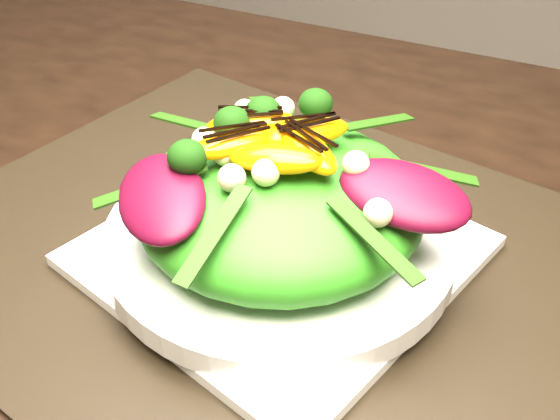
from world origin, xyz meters
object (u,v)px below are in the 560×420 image
at_px(placemat, 280,258).
at_px(orange_segment, 294,133).
at_px(lettuce_mound, 280,200).
at_px(salad_bowl, 280,236).
at_px(plate_base, 280,251).
at_px(dining_table, 31,185).

distance_m(placemat, orange_segment, 0.10).
bearing_deg(placemat, orange_segment, 92.42).
bearing_deg(lettuce_mound, placemat, -26.57).
bearing_deg(salad_bowl, lettuce_mound, 0.00).
distance_m(placemat, plate_base, 0.01).
bearing_deg(dining_table, salad_bowl, -2.29).
height_order(plate_base, lettuce_mound, lettuce_mound).
bearing_deg(placemat, plate_base, 153.43).
xyz_separation_m(lettuce_mound, orange_segment, (-0.00, 0.02, 0.04)).
bearing_deg(placemat, lettuce_mound, 153.43).
relative_size(placemat, orange_segment, 8.68).
height_order(dining_table, salad_bowl, dining_table).
height_order(plate_base, orange_segment, orange_segment).
relative_size(lettuce_mound, orange_segment, 3.25).
bearing_deg(lettuce_mound, plate_base, 0.00).
distance_m(plate_base, lettuce_mound, 0.05).
relative_size(plate_base, lettuce_mound, 1.19).
bearing_deg(lettuce_mound, salad_bowl, 0.00).
bearing_deg(orange_segment, lettuce_mound, -87.58).
bearing_deg(lettuce_mound, orange_segment, 92.42).
distance_m(placemat, lettuce_mound, 0.06).
height_order(salad_bowl, orange_segment, orange_segment).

